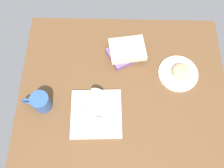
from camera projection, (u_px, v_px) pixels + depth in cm
name	position (u px, v px, depth cm)	size (l,w,h in cm)	color
dining_table	(123.00, 90.00, 133.16)	(110.00, 90.00, 4.00)	brown
round_plate	(178.00, 74.00, 133.94)	(21.37, 21.37, 1.40)	white
scone_pastry	(181.00, 71.00, 131.03)	(9.65, 9.61, 4.78)	tan
square_plate	(96.00, 114.00, 124.92)	(25.40, 25.40, 1.60)	silver
sauce_cup	(98.00, 123.00, 120.78)	(5.81, 5.81, 2.47)	silver
breakfast_wrap	(94.00, 103.00, 122.98)	(6.44, 6.44, 13.49)	beige
book_stack	(126.00, 51.00, 136.15)	(22.81, 21.02, 6.82)	#6B4C7A
coffee_mug	(40.00, 102.00, 123.03)	(14.39, 9.25, 9.73)	#2D518C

